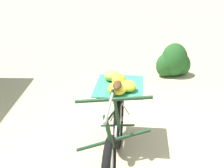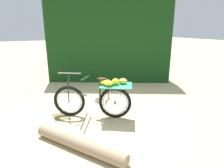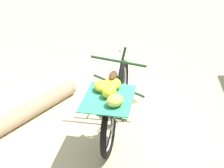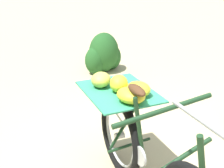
% 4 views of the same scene
% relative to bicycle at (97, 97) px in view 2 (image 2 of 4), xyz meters
% --- Properties ---
extents(ground_plane, '(60.00, 60.00, 0.00)m').
position_rel_bicycle_xyz_m(ground_plane, '(-0.13, 0.11, -0.48)').
color(ground_plane, '#C6B284').
extents(foliage_hedge, '(2.89, 4.39, 2.93)m').
position_rel_bicycle_xyz_m(foliage_hedge, '(-2.92, 1.69, 0.98)').
color(foliage_hedge, '#143814').
rests_on(foliage_hedge, ground_plane).
extents(bicycle, '(1.20, 1.67, 1.03)m').
position_rel_bicycle_xyz_m(bicycle, '(0.00, 0.00, 0.00)').
color(bicycle, black).
rests_on(bicycle, ground_plane).
extents(fallen_log, '(1.64, 1.15, 0.22)m').
position_rel_bicycle_xyz_m(fallen_log, '(1.02, -0.74, -0.37)').
color(fallen_log, '#9E8466').
rests_on(fallen_log, ground_plane).
extents(leaf_litter_patch, '(0.44, 0.36, 0.01)m').
position_rel_bicycle_xyz_m(leaf_litter_patch, '(-0.39, -0.75, -0.48)').
color(leaf_litter_patch, olive).
rests_on(leaf_litter_patch, ground_plane).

